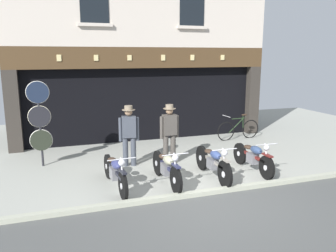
# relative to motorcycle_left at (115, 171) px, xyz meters

# --- Properties ---
(ground) EXTENTS (21.07, 22.00, 0.18)m
(ground) POSITION_rel_motorcycle_left_xyz_m (1.85, -2.08, -0.45)
(ground) COLOR #9C9D93
(shop_facade) EXTENTS (9.37, 4.42, 6.23)m
(shop_facade) POSITION_rel_motorcycle_left_xyz_m (1.85, 5.92, 1.29)
(shop_facade) COLOR black
(shop_facade) RESTS_ON ground
(motorcycle_left) EXTENTS (0.62, 2.04, 0.90)m
(motorcycle_left) POSITION_rel_motorcycle_left_xyz_m (0.00, 0.00, 0.00)
(motorcycle_left) COLOR black
(motorcycle_left) RESTS_ON ground
(motorcycle_center_left) EXTENTS (0.62, 1.94, 0.92)m
(motorcycle_center_left) POSITION_rel_motorcycle_left_xyz_m (1.21, -0.13, 0.01)
(motorcycle_center_left) COLOR black
(motorcycle_center_left) RESTS_ON ground
(motorcycle_center) EXTENTS (0.62, 2.02, 0.92)m
(motorcycle_center) POSITION_rel_motorcycle_left_xyz_m (2.43, -0.14, 0.02)
(motorcycle_center) COLOR black
(motorcycle_center) RESTS_ON ground
(motorcycle_center_right) EXTENTS (0.62, 1.91, 0.90)m
(motorcycle_center_right) POSITION_rel_motorcycle_left_xyz_m (3.67, -0.00, -0.00)
(motorcycle_center_right) COLOR black
(motorcycle_center_right) RESTS_ON ground
(salesman_left) EXTENTS (0.55, 0.36, 1.70)m
(salesman_left) POSITION_rel_motorcycle_left_xyz_m (0.67, 1.52, 0.53)
(salesman_left) COLOR #3D424C
(salesman_left) RESTS_ON ground
(shopkeeper_center) EXTENTS (0.56, 0.35, 1.71)m
(shopkeeper_center) POSITION_rel_motorcycle_left_xyz_m (1.78, 1.31, 0.54)
(shopkeeper_center) COLOR #47423D
(shopkeeper_center) RESTS_ON ground
(tyre_sign_pole) EXTENTS (0.61, 0.06, 2.37)m
(tyre_sign_pole) POSITION_rel_motorcycle_left_xyz_m (-1.63, 2.27, 0.96)
(tyre_sign_pole) COLOR #232328
(tyre_sign_pole) RESTS_ON ground
(advert_board_near) EXTENTS (0.65, 0.03, 0.92)m
(advert_board_near) POSITION_rel_motorcycle_left_xyz_m (4.00, 4.30, 1.44)
(advert_board_near) COLOR silver
(leaning_bicycle) EXTENTS (1.76, 0.50, 0.94)m
(leaning_bicycle) POSITION_rel_motorcycle_left_xyz_m (5.13, 3.26, -0.04)
(leaning_bicycle) COLOR black
(leaning_bicycle) RESTS_ON ground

